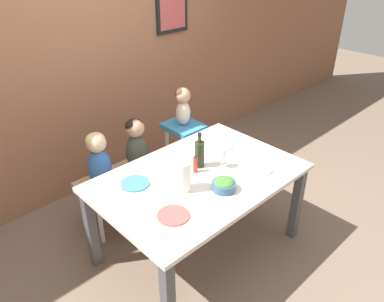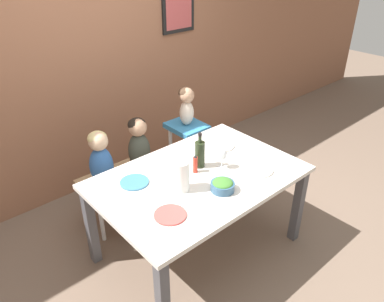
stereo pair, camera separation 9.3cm
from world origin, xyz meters
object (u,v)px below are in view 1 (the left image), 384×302
Objects in this scene: chair_far_center at (139,175)px; wine_bottle at (199,153)px; person_child_left at (98,159)px; person_baby_right at (183,103)px; salad_bowl_large at (224,185)px; chair_far_left at (103,192)px; wine_glass_near at (222,154)px; dinner_plate_front_right at (259,169)px; person_child_center at (136,144)px; dinner_plate_front_left at (173,215)px; chair_right_highchair at (184,139)px; paper_towel_roll at (182,176)px; dinner_plate_back_left at (135,183)px; dinner_plate_back_right at (220,145)px.

chair_far_center is 1.59× the size of wine_bottle.
person_child_left is 1.32× the size of person_baby_right.
person_child_left is 1.09m from salad_bowl_large.
chair_far_left is 1.59× the size of wine_bottle.
wine_glass_near reaches higher than chair_far_left.
dinner_plate_front_right is at bearing -49.39° from wine_bottle.
salad_bowl_large is (-0.53, -1.01, -0.16)m from person_baby_right.
wine_glass_near is (0.62, -0.80, 0.47)m from chair_far_left.
person_child_center is 2.31× the size of dinner_plate_front_left.
chair_right_highchair reaches higher than chair_far_left.
paper_towel_roll reaches higher than dinner_plate_front_left.
chair_far_left is at bearing -179.89° from person_baby_right.
dinner_plate_back_left is (-0.63, 0.28, -0.11)m from wine_glass_near.
dinner_plate_back_right and dinner_plate_front_right have the same top height.
paper_towel_roll reaches higher than dinner_plate_front_right.
salad_bowl_large is 0.40m from dinner_plate_front_right.
chair_far_center is 0.94× the size of person_child_left.
person_child_center is 0.65m from dinner_plate_back_left.
chair_right_highchair is at bearing 82.33° from dinner_plate_front_right.
salad_bowl_large reaches higher than chair_far_center.
dinner_plate_back_left is at bearing 125.46° from paper_towel_roll.
wine_bottle is (-0.44, -0.67, 0.29)m from chair_right_highchair.
chair_far_center is (0.38, 0.00, 0.00)m from chair_far_left.
dinner_plate_back_left is (0.03, 0.46, 0.00)m from dinner_plate_front_left.
person_baby_right reaches higher than chair_right_highchair.
wine_glass_near is 0.80× the size of dinner_plate_front_left.
person_child_center is (-0.56, 0.00, 0.16)m from chair_right_highchair.
chair_right_highchair is 3.40× the size of dinner_plate_back_right.
chair_right_highchair is 1.40m from dinner_plate_front_left.
dinner_plate_front_left reaches higher than chair_right_highchair.
chair_right_highchair is at bearing 67.89° from wine_glass_near.
person_child_center is 2.31× the size of dinner_plate_front_right.
person_baby_right is 0.80m from wine_bottle.
wine_bottle is (0.12, -0.67, 0.47)m from chair_far_center.
paper_towel_roll is 0.32m from dinner_plate_front_left.
paper_towel_roll is at bearing 35.85° from dinner_plate_front_left.
chair_far_left is at bearing -179.80° from person_child_center.
chair_far_center is at bearing 66.63° from dinner_plate_front_left.
salad_bowl_large reaches higher than chair_right_highchair.
person_child_left is 2.31× the size of dinner_plate_back_right.
person_child_left is at bearing 127.12° from wine_bottle.
person_child_center is (0.38, 0.00, 0.33)m from chair_far_left.
wine_glass_near is at bearing -73.32° from person_child_center.
person_baby_right is 1.75× the size of dinner_plate_front_left.
person_baby_right is 1.41m from dinner_plate_front_left.
dinner_plate_back_right is (0.87, -0.04, 0.00)m from dinner_plate_back_left.
paper_towel_roll is 1.35× the size of wine_glass_near.
chair_right_highchair reaches higher than chair_far_center.
person_child_left is 2.31× the size of dinner_plate_back_left.
person_child_left reaches higher than dinner_plate_back_left.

